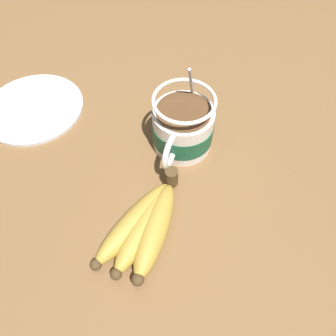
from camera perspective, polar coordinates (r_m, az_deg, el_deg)
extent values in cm
cube|color=brown|center=(54.28, -2.45, -0.38)|extent=(127.05, 127.05, 2.74)
cylinder|color=white|center=(53.03, 2.58, 6.86)|extent=(9.69, 9.69, 7.57)
cylinder|color=#195638|center=(53.27, 2.57, 6.64)|extent=(9.89, 9.89, 3.48)
torus|color=white|center=(48.60, 0.42, 3.00)|extent=(5.67, 0.90, 5.67)
cylinder|color=brown|center=(50.20, 2.74, 9.81)|extent=(8.49, 8.49, 0.40)
torus|color=white|center=(48.62, 2.85, 11.68)|extent=(9.69, 9.69, 0.60)
cylinder|color=#B2B2B7|center=(53.04, 4.27, 13.02)|extent=(5.61, 0.50, 12.92)
ellipsoid|color=#B2B2B7|center=(55.83, 3.05, 6.52)|extent=(3.00, 2.00, 0.80)
cylinder|color=#4C381E|center=(48.67, 0.61, -1.59)|extent=(2.00, 2.00, 3.00)
ellipsoid|color=#B79338|center=(46.36, -5.89, -9.29)|extent=(15.53, 7.78, 3.48)
sphere|color=#4C381E|center=(44.84, -12.47, -16.10)|extent=(1.57, 1.57, 1.57)
ellipsoid|color=#B79338|center=(45.96, -4.12, -10.04)|extent=(15.04, 5.12, 3.48)
sphere|color=#4C381E|center=(44.00, -9.03, -17.75)|extent=(1.56, 1.56, 1.56)
ellipsoid|color=#B79338|center=(45.59, -2.26, -10.45)|extent=(14.64, 4.76, 3.74)
sphere|color=#4C381E|center=(43.34, -5.28, -18.78)|extent=(1.68, 1.68, 1.68)
cylinder|color=silver|center=(65.96, -22.34, 9.67)|extent=(18.03, 18.03, 0.60)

